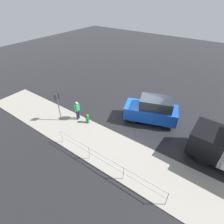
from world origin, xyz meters
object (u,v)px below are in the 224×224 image
object	(u,v)px
moving_hatchback	(152,110)
fire_hydrant	(87,119)
pedestrian	(77,109)
sign_post	(58,104)

from	to	relation	value
moving_hatchback	fire_hydrant	xyz separation A→B (m)	(3.89, 3.07, -0.63)
pedestrian	moving_hatchback	bearing A→B (deg)	-146.65
pedestrian	fire_hydrant	bearing A→B (deg)	-174.78
moving_hatchback	fire_hydrant	bearing A→B (deg)	38.33
fire_hydrant	sign_post	size ratio (longest dim) A/B	0.33
sign_post	moving_hatchback	bearing A→B (deg)	-144.88
fire_hydrant	pedestrian	distance (m)	1.07
moving_hatchback	pedestrian	distance (m)	5.74
fire_hydrant	sign_post	world-z (taller)	sign_post
fire_hydrant	pedestrian	xyz separation A→B (m)	(0.91, 0.08, 0.56)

